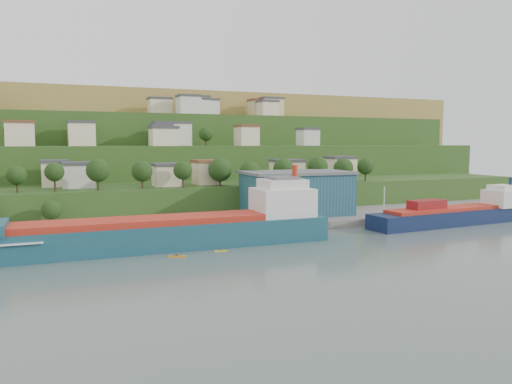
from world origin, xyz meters
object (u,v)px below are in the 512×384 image
cargo_ship_far (457,216)px  kayak_orange (177,256)px  warehouse (296,193)px  cargo_ship_near (171,233)px

cargo_ship_far → kayak_orange: cargo_ship_far is taller
cargo_ship_far → warehouse: bearing=146.8°
cargo_ship_near → warehouse: cargo_ship_near is taller
warehouse → kayak_orange: bearing=-141.4°
warehouse → cargo_ship_near: bearing=-149.9°
warehouse → kayak_orange: (-44.12, -32.76, -8.17)m
cargo_ship_near → warehouse: bearing=28.9°
cargo_ship_near → kayak_orange: size_ratio=21.70×
cargo_ship_near → kayak_orange: 10.31m
cargo_ship_far → cargo_ship_near: bearing=176.8°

